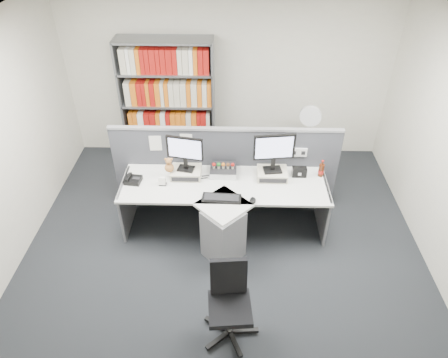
{
  "coord_description": "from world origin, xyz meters",
  "views": [
    {
      "loc": [
        0.11,
        -3.3,
        3.87
      ],
      "look_at": [
        0.0,
        0.65,
        0.92
      ],
      "focal_mm": 33.11,
      "sensor_mm": 36.0,
      "label": 1
    }
  ],
  "objects_px": {
    "desktop_pc": "(223,171)",
    "desk_fan": "(310,118)",
    "shelving_unit": "(169,106)",
    "desk_phone": "(133,180)",
    "desk_calendar": "(162,182)",
    "mouse": "(253,200)",
    "monitor_right": "(274,150)",
    "cola_bottle": "(321,170)",
    "keyboard": "(222,198)",
    "monitor_left": "(185,151)",
    "speaker": "(299,172)",
    "desk": "(224,211)",
    "filing_cabinet": "(305,158)",
    "office_chair": "(229,300)"
  },
  "relations": [
    {
      "from": "monitor_right",
      "to": "keyboard",
      "type": "relative_size",
      "value": 1.1
    },
    {
      "from": "monitor_right",
      "to": "shelving_unit",
      "type": "bearing_deg",
      "value": 135.79
    },
    {
      "from": "desktop_pc",
      "to": "keyboard",
      "type": "height_order",
      "value": "desktop_pc"
    },
    {
      "from": "desk",
      "to": "filing_cabinet",
      "type": "relative_size",
      "value": 3.71
    },
    {
      "from": "keyboard",
      "to": "speaker",
      "type": "xyz_separation_m",
      "value": [
        0.98,
        0.5,
        0.05
      ]
    },
    {
      "from": "monitor_right",
      "to": "speaker",
      "type": "height_order",
      "value": "monitor_right"
    },
    {
      "from": "speaker",
      "to": "monitor_left",
      "type": "bearing_deg",
      "value": -178.54
    },
    {
      "from": "monitor_left",
      "to": "speaker",
      "type": "relative_size",
      "value": 2.57
    },
    {
      "from": "desk",
      "to": "cola_bottle",
      "type": "xyz_separation_m",
      "value": [
        1.23,
        0.43,
        0.35
      ]
    },
    {
      "from": "desk",
      "to": "monitor_right",
      "type": "distance_m",
      "value": 0.98
    },
    {
      "from": "cola_bottle",
      "to": "filing_cabinet",
      "type": "xyz_separation_m",
      "value": [
        -0.03,
        0.97,
        -0.46
      ]
    },
    {
      "from": "monitor_right",
      "to": "speaker",
      "type": "relative_size",
      "value": 2.84
    },
    {
      "from": "office_chair",
      "to": "filing_cabinet",
      "type": "bearing_deg",
      "value": 67.95
    },
    {
      "from": "monitor_left",
      "to": "shelving_unit",
      "type": "xyz_separation_m",
      "value": [
        -0.41,
        1.47,
        -0.13
      ]
    },
    {
      "from": "monitor_left",
      "to": "office_chair",
      "type": "height_order",
      "value": "monitor_left"
    },
    {
      "from": "monitor_left",
      "to": "keyboard",
      "type": "xyz_separation_m",
      "value": [
        0.47,
        -0.46,
        -0.37
      ]
    },
    {
      "from": "monitor_right",
      "to": "mouse",
      "type": "bearing_deg",
      "value": -117.2
    },
    {
      "from": "desk_calendar",
      "to": "keyboard",
      "type": "bearing_deg",
      "value": -19.41
    },
    {
      "from": "monitor_left",
      "to": "mouse",
      "type": "bearing_deg",
      "value": -30.83
    },
    {
      "from": "speaker",
      "to": "monitor_right",
      "type": "bearing_deg",
      "value": -173.97
    },
    {
      "from": "filing_cabinet",
      "to": "office_chair",
      "type": "distance_m",
      "value": 2.96
    },
    {
      "from": "keyboard",
      "to": "desk_calendar",
      "type": "height_order",
      "value": "desk_calendar"
    },
    {
      "from": "desk_phone",
      "to": "desk_fan",
      "type": "xyz_separation_m",
      "value": [
        2.36,
        1.17,
        0.28
      ]
    },
    {
      "from": "desk",
      "to": "mouse",
      "type": "bearing_deg",
      "value": -18.85
    },
    {
      "from": "desk_phone",
      "to": "filing_cabinet",
      "type": "bearing_deg",
      "value": 26.33
    },
    {
      "from": "desk_phone",
      "to": "desk_calendar",
      "type": "xyz_separation_m",
      "value": [
        0.38,
        -0.05,
        0.02
      ]
    },
    {
      "from": "desk_phone",
      "to": "desk_calendar",
      "type": "distance_m",
      "value": 0.39
    },
    {
      "from": "monitor_left",
      "to": "speaker",
      "type": "height_order",
      "value": "monitor_left"
    },
    {
      "from": "desk_phone",
      "to": "cola_bottle",
      "type": "relative_size",
      "value": 0.93
    },
    {
      "from": "shelving_unit",
      "to": "desk_fan",
      "type": "bearing_deg",
      "value": -12.08
    },
    {
      "from": "mouse",
      "to": "desk_phone",
      "type": "xyz_separation_m",
      "value": [
        -1.5,
        0.35,
        0.01
      ]
    },
    {
      "from": "monitor_right",
      "to": "desk_fan",
      "type": "height_order",
      "value": "monitor_right"
    },
    {
      "from": "speaker",
      "to": "desk_fan",
      "type": "xyz_separation_m",
      "value": [
        0.24,
        0.98,
        0.25
      ]
    },
    {
      "from": "desk_fan",
      "to": "monitor_left",
      "type": "bearing_deg",
      "value": -149.05
    },
    {
      "from": "desk_phone",
      "to": "desk_calendar",
      "type": "bearing_deg",
      "value": -7.64
    },
    {
      "from": "monitor_left",
      "to": "speaker",
      "type": "distance_m",
      "value": 1.48
    },
    {
      "from": "desk",
      "to": "office_chair",
      "type": "distance_m",
      "value": 1.34
    },
    {
      "from": "desk_phone",
      "to": "office_chair",
      "type": "distance_m",
      "value": 2.03
    },
    {
      "from": "monitor_right",
      "to": "cola_bottle",
      "type": "bearing_deg",
      "value": 3.96
    },
    {
      "from": "monitor_left",
      "to": "mouse",
      "type": "xyz_separation_m",
      "value": [
        0.84,
        -0.5,
        -0.36
      ]
    },
    {
      "from": "cola_bottle",
      "to": "desk_fan",
      "type": "height_order",
      "value": "desk_fan"
    },
    {
      "from": "monitor_left",
      "to": "desktop_pc",
      "type": "xyz_separation_m",
      "value": [
        0.47,
        0.06,
        -0.34
      ]
    },
    {
      "from": "desktop_pc",
      "to": "desk_fan",
      "type": "relative_size",
      "value": 0.65
    },
    {
      "from": "shelving_unit",
      "to": "desk_fan",
      "type": "xyz_separation_m",
      "value": [
        2.1,
        -0.45,
        0.05
      ]
    },
    {
      "from": "shelving_unit",
      "to": "desk_fan",
      "type": "height_order",
      "value": "shelving_unit"
    },
    {
      "from": "monitor_right",
      "to": "cola_bottle",
      "type": "distance_m",
      "value": 0.71
    },
    {
      "from": "monitor_right",
      "to": "desk_calendar",
      "type": "xyz_separation_m",
      "value": [
        -1.38,
        -0.2,
        -0.36
      ]
    },
    {
      "from": "desktop_pc",
      "to": "mouse",
      "type": "xyz_separation_m",
      "value": [
        0.37,
        -0.56,
        -0.02
      ]
    },
    {
      "from": "monitor_left",
      "to": "desktop_pc",
      "type": "relative_size",
      "value": 1.39
    },
    {
      "from": "keyboard",
      "to": "mouse",
      "type": "xyz_separation_m",
      "value": [
        0.37,
        -0.04,
        0.01
      ]
    }
  ]
}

